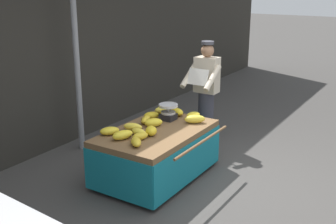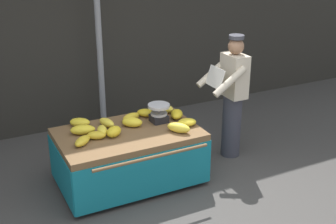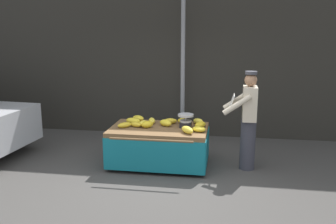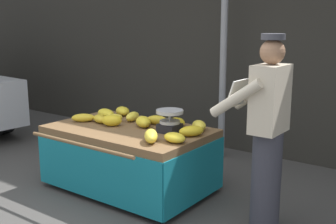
{
  "view_description": "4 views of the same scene",
  "coord_description": "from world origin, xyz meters",
  "px_view_note": "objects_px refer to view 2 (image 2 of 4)",
  "views": [
    {
      "loc": [
        -4.7,
        -2.05,
        2.63
      ],
      "look_at": [
        0.1,
        1.0,
        0.86
      ],
      "focal_mm": 45.29,
      "sensor_mm": 36.0,
      "label": 1
    },
    {
      "loc": [
        -2.03,
        -3.69,
        2.98
      ],
      "look_at": [
        0.3,
        0.95,
        0.87
      ],
      "focal_mm": 48.23,
      "sensor_mm": 36.0,
      "label": 2
    },
    {
      "loc": [
        0.93,
        -5.28,
        2.41
      ],
      "look_at": [
        -0.06,
        0.93,
        0.99
      ],
      "focal_mm": 39.83,
      "sensor_mm": 36.0,
      "label": 3
    },
    {
      "loc": [
        2.74,
        -2.35,
        1.82
      ],
      "look_at": [
        0.22,
        1.08,
        0.91
      ],
      "focal_mm": 45.73,
      "sensor_mm": 36.0,
      "label": 4
    }
  ],
  "objects_px": {
    "banana_bunch_1": "(114,132)",
    "banana_bunch_9": "(132,122)",
    "street_pole": "(99,32)",
    "banana_bunch_12": "(131,117)",
    "banana_bunch_3": "(165,109)",
    "banana_bunch_2": "(80,122)",
    "banana_bunch_5": "(96,135)",
    "vendor_person": "(232,97)",
    "banana_cart": "(129,145)",
    "banana_bunch_4": "(102,130)",
    "weighing_scale": "(159,113)",
    "banana_bunch_10": "(83,130)",
    "banana_bunch_8": "(177,114)",
    "banana_bunch_7": "(179,128)",
    "banana_bunch_6": "(146,113)",
    "banana_bunch_11": "(187,122)",
    "banana_bunch_13": "(82,141)",
    "banana_bunch_0": "(107,123)"
  },
  "relations": [
    {
      "from": "banana_bunch_7",
      "to": "banana_bunch_13",
      "type": "relative_size",
      "value": 1.14
    },
    {
      "from": "banana_bunch_3",
      "to": "banana_bunch_2",
      "type": "bearing_deg",
      "value": 176.12
    },
    {
      "from": "banana_bunch_5",
      "to": "vendor_person",
      "type": "xyz_separation_m",
      "value": [
        1.95,
        0.08,
        0.13
      ]
    },
    {
      "from": "banana_bunch_5",
      "to": "banana_bunch_11",
      "type": "distance_m",
      "value": 1.14
    },
    {
      "from": "banana_cart",
      "to": "banana_bunch_9",
      "type": "height_order",
      "value": "banana_bunch_9"
    },
    {
      "from": "banana_bunch_1",
      "to": "banana_bunch_4",
      "type": "bearing_deg",
      "value": 131.29
    },
    {
      "from": "banana_bunch_0",
      "to": "banana_bunch_11",
      "type": "distance_m",
      "value": 1.0
    },
    {
      "from": "banana_bunch_2",
      "to": "banana_cart",
      "type": "bearing_deg",
      "value": -41.53
    },
    {
      "from": "banana_bunch_13",
      "to": "banana_bunch_10",
      "type": "bearing_deg",
      "value": 72.52
    },
    {
      "from": "weighing_scale",
      "to": "banana_bunch_6",
      "type": "height_order",
      "value": "weighing_scale"
    },
    {
      "from": "banana_bunch_4",
      "to": "banana_bunch_9",
      "type": "bearing_deg",
      "value": 7.02
    },
    {
      "from": "banana_bunch_3",
      "to": "banana_bunch_10",
      "type": "bearing_deg",
      "value": -171.86
    },
    {
      "from": "banana_bunch_9",
      "to": "banana_bunch_0",
      "type": "bearing_deg",
      "value": 152.56
    },
    {
      "from": "weighing_scale",
      "to": "banana_bunch_7",
      "type": "distance_m",
      "value": 0.41
    },
    {
      "from": "banana_bunch_3",
      "to": "banana_bunch_11",
      "type": "distance_m",
      "value": 0.51
    },
    {
      "from": "banana_bunch_1",
      "to": "banana_bunch_12",
      "type": "bearing_deg",
      "value": 43.49
    },
    {
      "from": "banana_bunch_13",
      "to": "banana_cart",
      "type": "bearing_deg",
      "value": 9.79
    },
    {
      "from": "banana_bunch_12",
      "to": "weighing_scale",
      "type": "bearing_deg",
      "value": -31.06
    },
    {
      "from": "weighing_scale",
      "to": "banana_bunch_1",
      "type": "height_order",
      "value": "weighing_scale"
    },
    {
      "from": "banana_bunch_1",
      "to": "banana_bunch_9",
      "type": "height_order",
      "value": "banana_bunch_1"
    },
    {
      "from": "banana_bunch_12",
      "to": "banana_bunch_13",
      "type": "height_order",
      "value": "banana_bunch_12"
    },
    {
      "from": "banana_bunch_0",
      "to": "banana_bunch_5",
      "type": "relative_size",
      "value": 1.15
    },
    {
      "from": "banana_bunch_5",
      "to": "vendor_person",
      "type": "distance_m",
      "value": 1.95
    },
    {
      "from": "banana_bunch_2",
      "to": "banana_bunch_5",
      "type": "height_order",
      "value": "banana_bunch_2"
    },
    {
      "from": "banana_bunch_8",
      "to": "banana_cart",
      "type": "bearing_deg",
      "value": -171.14
    },
    {
      "from": "weighing_scale",
      "to": "banana_bunch_4",
      "type": "bearing_deg",
      "value": -177.22
    },
    {
      "from": "banana_bunch_12",
      "to": "banana_bunch_13",
      "type": "xyz_separation_m",
      "value": [
        -0.76,
        -0.39,
        -0.0
      ]
    },
    {
      "from": "weighing_scale",
      "to": "banana_bunch_4",
      "type": "height_order",
      "value": "weighing_scale"
    },
    {
      "from": "banana_bunch_6",
      "to": "banana_bunch_13",
      "type": "distance_m",
      "value": 1.08
    },
    {
      "from": "banana_bunch_1",
      "to": "banana_bunch_7",
      "type": "distance_m",
      "value": 0.78
    },
    {
      "from": "banana_bunch_7",
      "to": "banana_bunch_6",
      "type": "bearing_deg",
      "value": 103.23
    },
    {
      "from": "street_pole",
      "to": "banana_bunch_10",
      "type": "distance_m",
      "value": 1.82
    },
    {
      "from": "street_pole",
      "to": "banana_bunch_12",
      "type": "relative_size",
      "value": 12.88
    },
    {
      "from": "banana_cart",
      "to": "banana_bunch_9",
      "type": "distance_m",
      "value": 0.29
    },
    {
      "from": "banana_bunch_1",
      "to": "banana_bunch_9",
      "type": "distance_m",
      "value": 0.35
    },
    {
      "from": "banana_cart",
      "to": "banana_bunch_4",
      "type": "distance_m",
      "value": 0.39
    },
    {
      "from": "banana_bunch_3",
      "to": "banana_bunch_7",
      "type": "xyz_separation_m",
      "value": [
        -0.13,
        -0.64,
        0.01
      ]
    },
    {
      "from": "banana_bunch_5",
      "to": "vendor_person",
      "type": "bearing_deg",
      "value": 2.39
    },
    {
      "from": "banana_bunch_2",
      "to": "banana_bunch_10",
      "type": "bearing_deg",
      "value": -98.47
    },
    {
      "from": "banana_bunch_7",
      "to": "banana_cart",
      "type": "bearing_deg",
      "value": 151.31
    },
    {
      "from": "banana_bunch_8",
      "to": "vendor_person",
      "type": "distance_m",
      "value": 0.83
    },
    {
      "from": "banana_bunch_11",
      "to": "banana_cart",
      "type": "bearing_deg",
      "value": 166.88
    },
    {
      "from": "banana_bunch_7",
      "to": "banana_bunch_3",
      "type": "bearing_deg",
      "value": 78.36
    },
    {
      "from": "banana_bunch_4",
      "to": "banana_bunch_6",
      "type": "relative_size",
      "value": 1.12
    },
    {
      "from": "banana_bunch_10",
      "to": "banana_bunch_12",
      "type": "xyz_separation_m",
      "value": [
        0.67,
        0.11,
        -0.01
      ]
    },
    {
      "from": "banana_bunch_5",
      "to": "banana_bunch_11",
      "type": "relative_size",
      "value": 0.96
    },
    {
      "from": "banana_bunch_5",
      "to": "banana_bunch_8",
      "type": "bearing_deg",
      "value": 7.07
    },
    {
      "from": "weighing_scale",
      "to": "banana_cart",
      "type": "bearing_deg",
      "value": -167.44
    },
    {
      "from": "banana_bunch_1",
      "to": "banana_bunch_8",
      "type": "distance_m",
      "value": 0.94
    },
    {
      "from": "banana_bunch_8",
      "to": "banana_bunch_13",
      "type": "distance_m",
      "value": 1.34
    }
  ]
}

